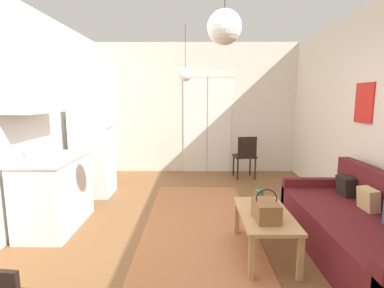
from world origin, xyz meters
name	(u,v)px	position (x,y,z in m)	size (l,w,h in m)	color
ground_plane	(199,248)	(0.00, 0.00, -0.05)	(4.92, 7.30, 0.10)	brown
wall_back	(197,109)	(0.01, 3.40, 1.39)	(4.52, 0.13, 2.80)	silver
area_rug	(199,228)	(0.01, 0.40, 0.01)	(1.38, 3.41, 0.01)	#B26B42
couch	(365,233)	(1.69, -0.29, 0.28)	(0.90, 2.18, 0.85)	#5B191E
coffee_table	(265,218)	(0.68, -0.20, 0.39)	(0.52, 0.99, 0.45)	tan
bamboo_vase	(259,198)	(0.66, -0.02, 0.55)	(0.09, 0.09, 0.41)	#47704C
handbag	(266,210)	(0.65, -0.37, 0.55)	(0.23, 0.34, 0.31)	brown
refrigerator	(93,146)	(-1.75, 1.74, 0.84)	(0.62, 0.59, 1.68)	white
kitchen_counter	(50,164)	(-1.84, 0.44, 0.82)	(0.61, 1.09, 2.14)	silver
accent_chair	(245,155)	(0.99, 2.73, 0.50)	(0.46, 0.45, 0.88)	black
pendant_lamp_near	(224,27)	(0.20, -0.51, 2.23)	(0.29, 0.29, 0.72)	black
pendant_lamp_far	(185,74)	(-0.20, 1.82, 2.02)	(0.22, 0.22, 0.90)	black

